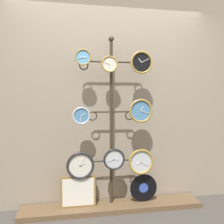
% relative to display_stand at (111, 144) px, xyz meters
% --- Properties ---
extents(ground_plane, '(12.00, 12.00, 0.00)m').
position_rel_display_stand_xyz_m(ground_plane, '(0.00, -0.41, -0.79)').
color(ground_plane, '#47423D').
extents(shop_wall, '(4.40, 0.04, 2.80)m').
position_rel_display_stand_xyz_m(shop_wall, '(0.00, 0.16, 0.61)').
color(shop_wall, gray).
rests_on(shop_wall, ground_plane).
extents(low_shelf, '(2.20, 0.36, 0.06)m').
position_rel_display_stand_xyz_m(low_shelf, '(0.00, -0.06, -0.76)').
color(low_shelf, brown).
rests_on(low_shelf, ground_plane).
extents(display_stand, '(0.78, 0.33, 2.10)m').
position_rel_display_stand_xyz_m(display_stand, '(0.00, 0.00, 0.00)').
color(display_stand, '#382D1E').
rests_on(display_stand, ground_plane).
extents(clock_top_left, '(0.19, 0.04, 0.19)m').
position_rel_display_stand_xyz_m(clock_top_left, '(-0.35, -0.11, 1.03)').
color(clock_top_left, '#60A8DB').
extents(clock_top_center, '(0.20, 0.04, 0.20)m').
position_rel_display_stand_xyz_m(clock_top_center, '(-0.04, -0.08, 0.96)').
color(clock_top_center, silver).
extents(clock_top_right, '(0.27, 0.04, 0.27)m').
position_rel_display_stand_xyz_m(clock_top_right, '(0.35, -0.11, 0.98)').
color(clock_top_right, black).
extents(clock_middle_left, '(0.20, 0.04, 0.20)m').
position_rel_display_stand_xyz_m(clock_middle_left, '(-0.37, -0.11, 0.36)').
color(clock_middle_left, '#4C84B2').
extents(clock_middle_right, '(0.29, 0.04, 0.29)m').
position_rel_display_stand_xyz_m(clock_middle_right, '(0.35, -0.09, 0.41)').
color(clock_middle_right, '#4C84B2').
extents(clock_bottom_left, '(0.33, 0.04, 0.33)m').
position_rel_display_stand_xyz_m(clock_bottom_left, '(-0.39, -0.09, -0.23)').
color(clock_bottom_left, silver).
extents(clock_bottom_center, '(0.26, 0.04, 0.26)m').
position_rel_display_stand_xyz_m(clock_bottom_center, '(0.01, -0.10, -0.17)').
color(clock_bottom_center, silver).
extents(clock_bottom_right, '(0.31, 0.04, 0.31)m').
position_rel_display_stand_xyz_m(clock_bottom_right, '(0.35, -0.11, -0.21)').
color(clock_bottom_right, silver).
extents(vinyl_record, '(0.35, 0.01, 0.35)m').
position_rel_display_stand_xyz_m(vinyl_record, '(0.40, -0.05, -0.56)').
color(vinyl_record, black).
rests_on(vinyl_record, low_shelf).
extents(picture_frame, '(0.42, 0.02, 0.37)m').
position_rel_display_stand_xyz_m(picture_frame, '(-0.41, -0.07, -0.55)').
color(picture_frame, olive).
rests_on(picture_frame, low_shelf).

